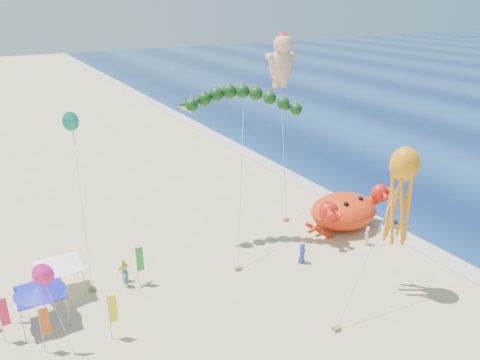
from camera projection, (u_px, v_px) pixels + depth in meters
name	position (u px, v px, depth m)	size (l,w,h in m)	color
ground	(273.00, 257.00, 38.10)	(320.00, 320.00, 0.00)	#D1B784
foam_strip	(381.00, 224.00, 43.62)	(320.00, 320.00, 0.00)	silver
crab_inflatable	(344.00, 210.00, 42.63)	(8.55, 5.91, 3.75)	red
dragon_kite	(242.00, 104.00, 37.54)	(10.18, 7.75, 12.91)	black
cherub_kite	(282.00, 59.00, 43.96)	(3.61, 6.01, 16.74)	#E8AD8D
octopus_kite	(401.00, 188.00, 31.50)	(7.80, 3.02, 10.69)	orange
canopy_blue	(39.00, 290.00, 29.77)	(3.20, 3.20, 2.71)	gray
canopy_white	(58.00, 264.00, 32.62)	(3.24, 3.24, 2.71)	gray
feather_flags	(78.00, 300.00, 29.48)	(9.66, 4.85, 3.20)	gray
beachgoers	(190.00, 266.00, 35.34)	(26.96, 6.04, 1.77)	blue
small_kites	(32.00, 212.00, 28.95)	(8.50, 10.52, 12.67)	#FF5494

